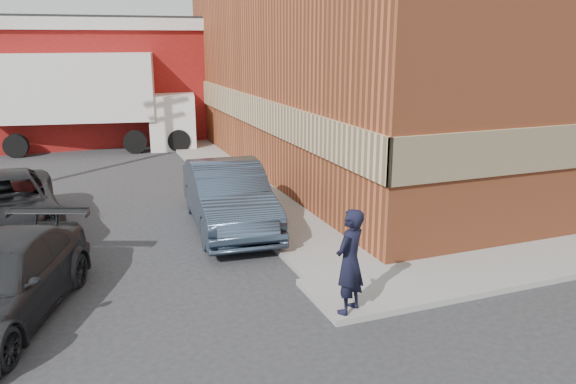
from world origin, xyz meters
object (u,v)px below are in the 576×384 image
object	(u,v)px
warehouse	(29,79)
man	(350,261)
sedan	(228,196)
brick_building	(430,38)
box_truck	(96,95)
suv_a	(4,205)

from	to	relation	value
warehouse	man	world-z (taller)	warehouse
sedan	brick_building	bearing A→B (deg)	33.77
warehouse	sedan	xyz separation A→B (m)	(5.20, -16.17, -1.99)
brick_building	sedan	xyz separation A→B (m)	(-9.30, -5.17, -3.86)
sedan	box_truck	size ratio (longest dim) A/B	0.58
warehouse	sedan	bearing A→B (deg)	-72.17
man	sedan	distance (m)	5.42
man	sedan	bearing A→B (deg)	-116.36
sedan	box_truck	distance (m)	12.36
warehouse	man	distance (m)	22.40
warehouse	man	bearing A→B (deg)	-74.82
man	box_truck	bearing A→B (deg)	-113.22
brick_building	box_truck	distance (m)	13.77
man	sedan	xyz separation A→B (m)	(-0.65, 5.38, -0.21)
brick_building	warehouse	xyz separation A→B (m)	(-14.50, 11.00, -1.87)
warehouse	brick_building	bearing A→B (deg)	-37.20
warehouse	sedan	size ratio (longest dim) A/B	3.25
warehouse	box_truck	distance (m)	5.01
man	box_truck	xyz separation A→B (m)	(-3.06, 17.40, 1.31)
man	suv_a	size ratio (longest dim) A/B	0.35
warehouse	suv_a	distance (m)	14.83
warehouse	suv_a	size ratio (longest dim) A/B	3.07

